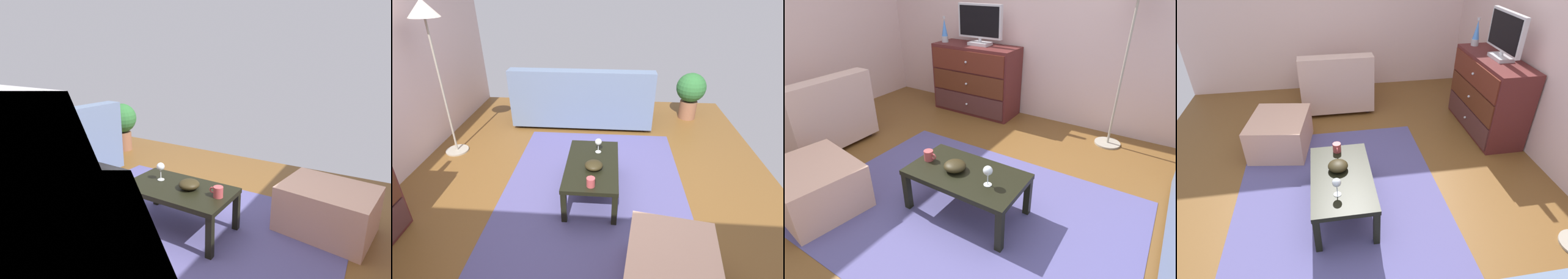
{
  "view_description": "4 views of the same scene",
  "coord_description": "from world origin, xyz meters",
  "views": [
    {
      "loc": [
        -1.16,
        1.73,
        1.42
      ],
      "look_at": [
        0.04,
        -0.22,
        0.79
      ],
      "focal_mm": 28.17,
      "sensor_mm": 36.0,
      "label": 1
    },
    {
      "loc": [
        -2.25,
        -0.33,
        1.98
      ],
      "look_at": [
        0.25,
        -0.13,
        0.6
      ],
      "focal_mm": 27.19,
      "sensor_mm": 36.0,
      "label": 2
    },
    {
      "loc": [
        1.33,
        -1.79,
        1.69
      ],
      "look_at": [
        0.23,
        -0.06,
        0.61
      ],
      "focal_mm": 28.46,
      "sensor_mm": 36.0,
      "label": 3
    },
    {
      "loc": [
        2.25,
        -0.26,
        2.08
      ],
      "look_at": [
        0.11,
        0.1,
        0.65
      ],
      "focal_mm": 29.08,
      "sensor_mm": 36.0,
      "label": 4
    }
  ],
  "objects": [
    {
      "name": "area_rug",
      "position": [
        0.2,
        -0.2,
        0.0
      ],
      "size": [
        2.6,
        1.9,
        0.01
      ],
      "primitive_type": "cube",
      "color": "#534F87",
      "rests_on": "ground_plane"
    },
    {
      "name": "potted_plant",
      "position": [
        2.19,
        -1.56,
        0.43
      ],
      "size": [
        0.44,
        0.44,
        0.72
      ],
      "color": "brown",
      "rests_on": "ground_plane"
    },
    {
      "name": "mug",
      "position": [
        -0.17,
        -0.19,
        0.41
      ],
      "size": [
        0.11,
        0.08,
        0.08
      ],
      "color": "#BB494B",
      "rests_on": "coffee_table"
    },
    {
      "name": "coffee_table",
      "position": [
        0.18,
        -0.18,
        0.32
      ],
      "size": [
        0.91,
        0.51,
        0.37
      ],
      "color": "black",
      "rests_on": "ground_plane"
    },
    {
      "name": "wine_glass",
      "position": [
        0.41,
        -0.23,
        0.48
      ],
      "size": [
        0.07,
        0.07,
        0.16
      ],
      "color": "silver",
      "rests_on": "coffee_table"
    },
    {
      "name": "ground_plane",
      "position": [
        0.0,
        0.0,
        -0.03
      ],
      "size": [
        5.69,
        4.43,
        0.05
      ],
      "primitive_type": "cube",
      "color": "brown"
    },
    {
      "name": "standing_lamp",
      "position": [
        0.9,
        1.61,
        1.54
      ],
      "size": [
        0.32,
        0.32,
        1.8
      ],
      "color": "#A59E8C",
      "rests_on": "ground_plane"
    },
    {
      "name": "bowl_decorative",
      "position": [
        0.09,
        -0.2,
        0.41
      ],
      "size": [
        0.17,
        0.17,
        0.08
      ],
      "primitive_type": "ellipsoid",
      "color": "#2D2613",
      "rests_on": "coffee_table"
    },
    {
      "name": "ottoman",
      "position": [
        -0.88,
        -0.79,
        0.19
      ],
      "size": [
        0.78,
        0.7,
        0.39
      ],
      "primitive_type": "cube",
      "rotation": [
        0.0,
        0.0,
        -0.15
      ],
      "color": "#DCAA90",
      "rests_on": "ground_plane"
    },
    {
      "name": "couch_large",
      "position": [
        1.93,
        0.07,
        0.34
      ],
      "size": [
        0.85,
        2.02,
        0.87
      ],
      "color": "#332319",
      "rests_on": "ground_plane"
    }
  ]
}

